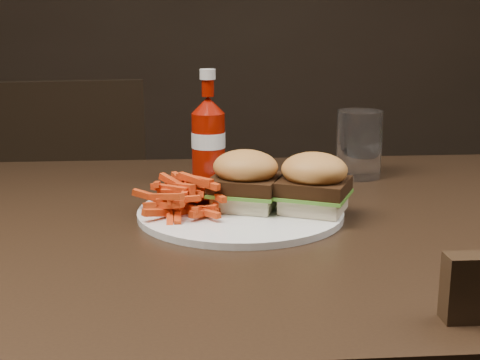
{
  "coord_description": "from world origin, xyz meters",
  "views": [
    {
      "loc": [
        -0.18,
        -0.89,
        1.02
      ],
      "look_at": [
        -0.11,
        0.02,
        0.8
      ],
      "focal_mm": 50.0,
      "sensor_mm": 36.0,
      "label": 1
    }
  ],
  "objects": [
    {
      "name": "fries_pile",
      "position": [
        -0.17,
        0.02,
        0.78
      ],
      "size": [
        0.13,
        0.13,
        0.05
      ],
      "primitive_type": null,
      "rotation": [
        0.0,
        0.0,
        -0.16
      ],
      "color": "#CD4F1C",
      "rests_on": "plate"
    },
    {
      "name": "dining_table",
      "position": [
        0.0,
        0.0,
        0.73
      ],
      "size": [
        1.2,
        0.8,
        0.04
      ],
      "primitive_type": "cube",
      "color": "black",
      "rests_on": "ground"
    },
    {
      "name": "tumbler",
      "position": [
        0.12,
        0.23,
        0.81
      ],
      "size": [
        0.1,
        0.1,
        0.12
      ],
      "primitive_type": "cylinder",
      "rotation": [
        0.0,
        0.0,
        -0.26
      ],
      "color": "white",
      "rests_on": "dining_table"
    },
    {
      "name": "sandwich_half_b",
      "position": [
        -0.01,
        -0.01,
        0.77
      ],
      "size": [
        0.11,
        0.1,
        0.02
      ],
      "primitive_type": "cube",
      "rotation": [
        0.0,
        0.0,
        -0.43
      ],
      "color": "beige",
      "rests_on": "plate"
    },
    {
      "name": "ketchup_bottle",
      "position": [
        -0.14,
        0.22,
        0.81
      ],
      "size": [
        0.06,
        0.06,
        0.11
      ],
      "primitive_type": "cylinder",
      "rotation": [
        0.0,
        0.0,
        -0.02
      ],
      "color": "#8A0F04",
      "rests_on": "dining_table"
    },
    {
      "name": "chair_far",
      "position": [
        -0.5,
        0.88,
        0.43
      ],
      "size": [
        0.47,
        0.47,
        0.04
      ],
      "primitive_type": "cube",
      "rotation": [
        0.0,
        0.0,
        3.27
      ],
      "color": "black",
      "rests_on": "ground"
    },
    {
      "name": "plate",
      "position": [
        -0.11,
        0.01,
        0.76
      ],
      "size": [
        0.29,
        0.29,
        0.01
      ],
      "primitive_type": "cylinder",
      "color": "white",
      "rests_on": "dining_table"
    },
    {
      "name": "sandwich_half_a",
      "position": [
        -0.1,
        0.02,
        0.77
      ],
      "size": [
        0.1,
        0.1,
        0.02
      ],
      "primitive_type": "cube",
      "rotation": [
        0.0,
        0.0,
        -0.34
      ],
      "color": "beige",
      "rests_on": "plate"
    }
  ]
}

